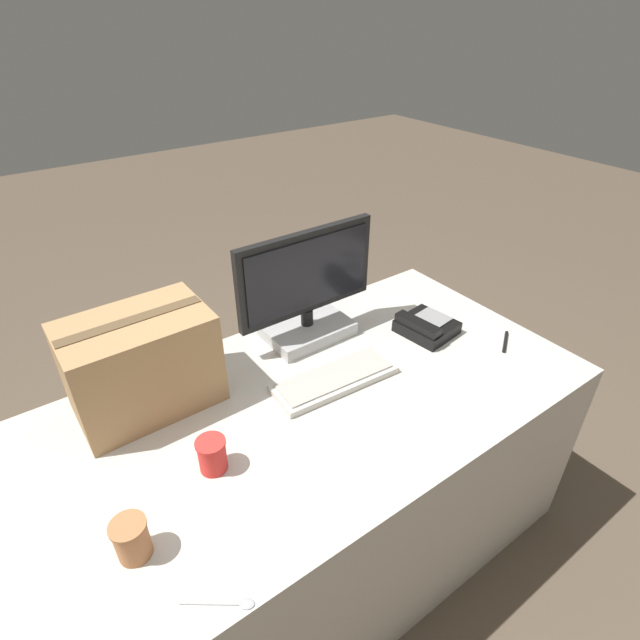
{
  "coord_description": "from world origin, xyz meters",
  "views": [
    {
      "loc": [
        -0.62,
        -0.95,
        1.79
      ],
      "look_at": [
        0.17,
        0.16,
        0.9
      ],
      "focal_mm": 28.0,
      "sensor_mm": 36.0,
      "label": 1
    }
  ],
  "objects_px": {
    "paper_cup_left": "(132,539)",
    "pen_marker": "(505,342)",
    "spoon": "(229,604)",
    "cardboard_box": "(142,364)",
    "keyboard": "(335,378)",
    "monitor": "(307,295)",
    "desk_phone": "(426,326)",
    "paper_cup_right": "(212,455)"
  },
  "relations": [
    {
      "from": "monitor",
      "to": "paper_cup_left",
      "type": "height_order",
      "value": "monitor"
    },
    {
      "from": "keyboard",
      "to": "cardboard_box",
      "type": "bearing_deg",
      "value": 157.66
    },
    {
      "from": "paper_cup_left",
      "to": "pen_marker",
      "type": "bearing_deg",
      "value": 1.17
    },
    {
      "from": "keyboard",
      "to": "paper_cup_right",
      "type": "height_order",
      "value": "paper_cup_right"
    },
    {
      "from": "cardboard_box",
      "to": "pen_marker",
      "type": "height_order",
      "value": "cardboard_box"
    },
    {
      "from": "keyboard",
      "to": "paper_cup_right",
      "type": "bearing_deg",
      "value": -164.99
    },
    {
      "from": "monitor",
      "to": "desk_phone",
      "type": "height_order",
      "value": "monitor"
    },
    {
      "from": "monitor",
      "to": "cardboard_box",
      "type": "height_order",
      "value": "monitor"
    },
    {
      "from": "keyboard",
      "to": "paper_cup_left",
      "type": "xyz_separation_m",
      "value": [
        -0.71,
        -0.21,
        0.04
      ]
    },
    {
      "from": "desk_phone",
      "to": "cardboard_box",
      "type": "height_order",
      "value": "cardboard_box"
    },
    {
      "from": "monitor",
      "to": "paper_cup_left",
      "type": "distance_m",
      "value": 0.94
    },
    {
      "from": "paper_cup_right",
      "to": "cardboard_box",
      "type": "relative_size",
      "value": 0.24
    },
    {
      "from": "cardboard_box",
      "to": "pen_marker",
      "type": "xyz_separation_m",
      "value": [
        1.14,
        -0.44,
        -0.14
      ]
    },
    {
      "from": "monitor",
      "to": "paper_cup_left",
      "type": "xyz_separation_m",
      "value": [
        -0.79,
        -0.48,
        -0.12
      ]
    },
    {
      "from": "cardboard_box",
      "to": "pen_marker",
      "type": "relative_size",
      "value": 3.57
    },
    {
      "from": "spoon",
      "to": "desk_phone",
      "type": "bearing_deg",
      "value": 60.66
    },
    {
      "from": "monitor",
      "to": "cardboard_box",
      "type": "relative_size",
      "value": 1.29
    },
    {
      "from": "desk_phone",
      "to": "monitor",
      "type": "bearing_deg",
      "value": 138.64
    },
    {
      "from": "spoon",
      "to": "cardboard_box",
      "type": "relative_size",
      "value": 0.33
    },
    {
      "from": "monitor",
      "to": "spoon",
      "type": "relative_size",
      "value": 3.96
    },
    {
      "from": "paper_cup_left",
      "to": "desk_phone",
      "type": "bearing_deg",
      "value": 11.81
    },
    {
      "from": "desk_phone",
      "to": "paper_cup_left",
      "type": "bearing_deg",
      "value": -175.73
    },
    {
      "from": "spoon",
      "to": "paper_cup_left",
      "type": "bearing_deg",
      "value": 154.53
    },
    {
      "from": "keyboard",
      "to": "pen_marker",
      "type": "height_order",
      "value": "keyboard"
    },
    {
      "from": "monitor",
      "to": "paper_cup_right",
      "type": "distance_m",
      "value": 0.67
    },
    {
      "from": "spoon",
      "to": "keyboard",
      "type": "bearing_deg",
      "value": 72.65
    },
    {
      "from": "paper_cup_left",
      "to": "paper_cup_right",
      "type": "height_order",
      "value": "paper_cup_left"
    },
    {
      "from": "paper_cup_left",
      "to": "pen_marker",
      "type": "distance_m",
      "value": 1.34
    },
    {
      "from": "paper_cup_left",
      "to": "pen_marker",
      "type": "height_order",
      "value": "paper_cup_left"
    },
    {
      "from": "paper_cup_left",
      "to": "cardboard_box",
      "type": "height_order",
      "value": "cardboard_box"
    },
    {
      "from": "monitor",
      "to": "keyboard",
      "type": "xyz_separation_m",
      "value": [
        -0.08,
        -0.27,
        -0.15
      ]
    },
    {
      "from": "desk_phone",
      "to": "spoon",
      "type": "bearing_deg",
      "value": -163.49
    },
    {
      "from": "keyboard",
      "to": "paper_cup_left",
      "type": "relative_size",
      "value": 4.11
    },
    {
      "from": "keyboard",
      "to": "paper_cup_left",
      "type": "bearing_deg",
      "value": -159.82
    },
    {
      "from": "paper_cup_right",
      "to": "spoon",
      "type": "distance_m",
      "value": 0.37
    },
    {
      "from": "monitor",
      "to": "cardboard_box",
      "type": "xyz_separation_m",
      "value": [
        -0.59,
        -0.02,
        -0.02
      ]
    },
    {
      "from": "paper_cup_right",
      "to": "keyboard",
      "type": "bearing_deg",
      "value": 11.48
    },
    {
      "from": "monitor",
      "to": "spoon",
      "type": "bearing_deg",
      "value": -133.86
    },
    {
      "from": "monitor",
      "to": "paper_cup_right",
      "type": "xyz_separation_m",
      "value": [
        -0.55,
        -0.36,
        -0.12
      ]
    },
    {
      "from": "keyboard",
      "to": "paper_cup_left",
      "type": "height_order",
      "value": "paper_cup_left"
    },
    {
      "from": "keyboard",
      "to": "desk_phone",
      "type": "distance_m",
      "value": 0.44
    },
    {
      "from": "desk_phone",
      "to": "paper_cup_left",
      "type": "relative_size",
      "value": 2.03
    }
  ]
}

